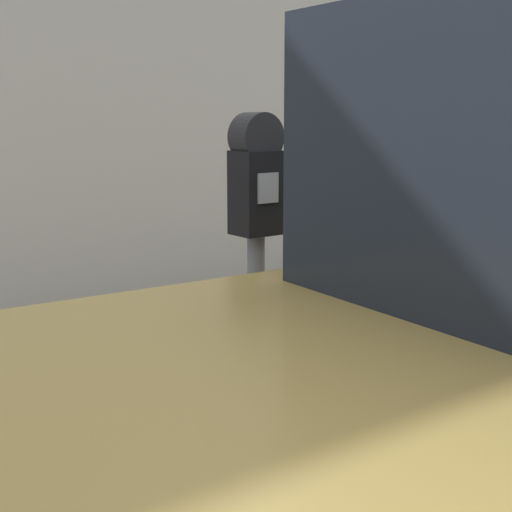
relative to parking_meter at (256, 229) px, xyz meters
name	(u,v)px	position (x,y,z in m)	size (l,w,h in m)	color
sidewalk	(135,417)	(-0.07, 0.92, -1.07)	(24.00, 2.80, 0.15)	#BCB7AD
parking_meter	(256,229)	(0.00, 0.00, 0.00)	(0.18, 0.15, 1.43)	slate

